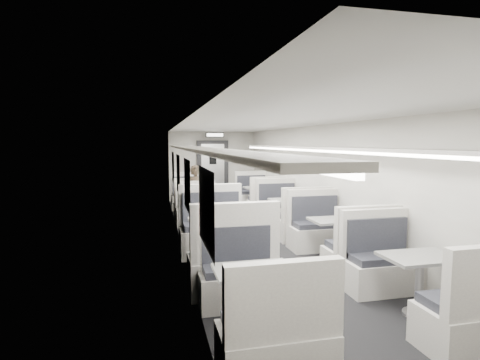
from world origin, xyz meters
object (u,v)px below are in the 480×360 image
booth_right_c (336,240)px  booth_left_d (254,300)px  booth_left_a (191,201)px  booth_right_b (289,215)px  vestibule_door (213,171)px  booth_left_c (221,244)px  booth_right_a (259,199)px  exit_sign (215,135)px  booth_right_d (419,285)px  booth_left_b (200,216)px  passenger (196,194)px

booth_right_c → booth_left_d: bearing=-134.7°
booth_left_a → booth_right_b: booth_right_b is taller
booth_left_d → vestibule_door: (1.00, 9.22, 0.68)m
booth_left_c → booth_right_a: 5.22m
booth_left_a → booth_left_c: booth_left_c is taller
booth_left_c → exit_sign: size_ratio=3.81×
booth_right_b → booth_right_d: 4.33m
booth_left_b → booth_left_d: booth_left_d is taller
booth_right_a → passenger: bearing=-151.3°
booth_left_b → booth_right_b: booth_right_b is taller
booth_right_d → booth_left_b: bearing=112.9°
booth_right_c → vestibule_door: vestibule_door is taller
booth_right_c → passenger: bearing=117.8°
passenger → booth_left_d: bearing=-88.6°
booth_left_a → booth_left_b: 2.17m
booth_left_a → booth_right_a: 2.00m
booth_left_d → booth_right_a: 7.12m
booth_left_b → booth_right_d: booth_right_d is taller
exit_sign → vestibule_door: bearing=90.0°
booth_right_c → passenger: (-1.97, 3.73, 0.35)m
booth_left_b → booth_right_d: 5.14m
booth_right_c → passenger: size_ratio=1.45×
booth_left_a → vestibule_door: 2.63m
booth_right_b → passenger: size_ratio=1.45×
booth_right_d → booth_right_b: bearing=90.0°
booth_left_d → passenger: size_ratio=1.39×
booth_left_a → exit_sign: exit_sign is taller
booth_right_a → vestibule_door: 2.66m
booth_left_a → booth_right_d: (2.00, -6.91, -0.00)m
booth_right_d → vestibule_door: bearing=96.2°
booth_left_b → booth_right_c: 3.34m
booth_right_b → exit_sign: bearing=102.7°
booth_left_a → booth_left_d: 6.87m
booth_left_c → passenger: (0.03, 3.74, 0.31)m
booth_left_a → passenger: passenger is taller
booth_right_b → passenger: bearing=143.4°
booth_right_c → exit_sign: (-1.00, 6.70, 1.90)m
booth_right_c → exit_sign: bearing=98.5°
booth_right_c → booth_right_b: bearing=90.0°
booth_left_b → booth_right_d: bearing=-67.1°
booth_left_d → exit_sign: size_ratio=3.27×
booth_right_a → vestibule_door: vestibule_door is taller
booth_left_a → booth_left_b: booth_left_a is taller
booth_left_a → booth_left_d: (0.00, -6.87, -0.01)m
vestibule_door → booth_right_c: bearing=-82.1°
booth_left_a → booth_right_b: size_ratio=0.99×
passenger → exit_sign: size_ratio=2.35×
booth_left_d → booth_left_a: bearing=90.0°
booth_left_b → passenger: bearing=88.2°
booth_right_a → booth_left_a: bearing=178.9°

